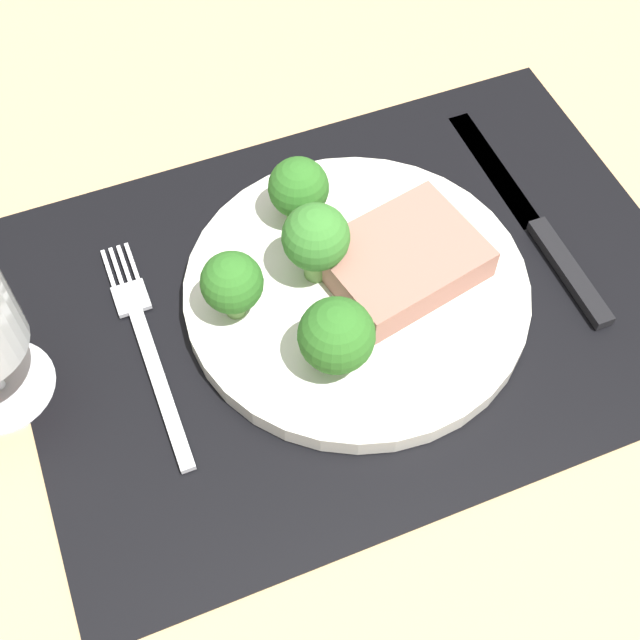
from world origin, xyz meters
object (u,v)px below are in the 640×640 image
Objects in this scene: fork at (147,346)px; steak at (403,260)px; knife at (539,228)px; plate at (356,291)px.

steak is at bearing -3.27° from fork.
knife is at bearing 2.91° from steak.
fork is 0.83× the size of knife.
fork is (-15.18, 1.42, -0.55)cm from plate.
steak is 0.46× the size of knife.
plate is 4.03cm from steak.
knife is (11.91, 0.60, -2.56)cm from steak.
steak is (3.46, -0.07, 2.07)cm from plate.
steak is at bearing -1.22° from plate.
plate is at bearing -4.04° from fork.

